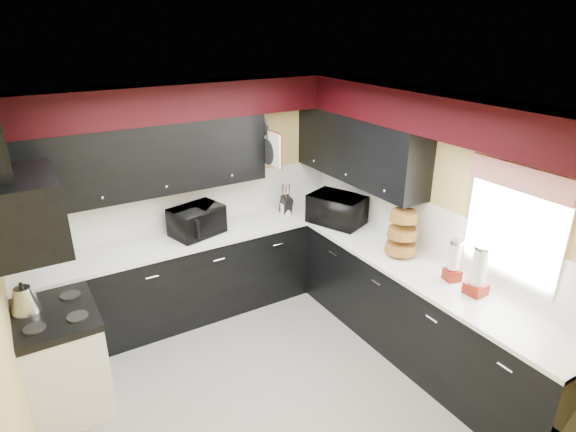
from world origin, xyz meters
The scene contains 33 objects.
ground centered at (0.00, 0.00, 0.00)m, with size 3.60×3.60×0.00m, color gray.
wall_back centered at (0.00, 1.80, 1.25)m, with size 3.60×0.06×2.50m, color #E0C666.
wall_right centered at (1.80, 0.00, 1.25)m, with size 0.06×3.60×2.50m, color #E0C666.
wall_left centered at (-1.80, 0.00, 1.25)m, with size 0.06×3.60×2.50m, color #E0C666.
ceiling centered at (0.00, 0.00, 2.50)m, with size 3.60×3.60×0.06m, color white.
cab_back centered at (0.00, 1.50, 0.45)m, with size 3.60×0.60×0.90m, color black.
cab_right centered at (1.50, -0.30, 0.45)m, with size 0.60×3.00×0.90m, color black.
counter_back centered at (0.00, 1.50, 0.92)m, with size 3.62×0.64×0.04m, color white.
counter_right centered at (1.50, -0.30, 0.92)m, with size 0.64×3.02×0.04m, color white.
splash_back centered at (0.00, 1.79, 1.19)m, with size 3.60×0.02×0.50m, color white.
splash_right centered at (1.79, 0.00, 1.19)m, with size 0.02×3.60×0.50m, color white.
upper_back centered at (-0.50, 1.62, 1.80)m, with size 2.60×0.35×0.70m, color black.
upper_right centered at (1.62, 0.90, 1.80)m, with size 0.35×1.80×0.70m, color black.
soffit_back centered at (0.00, 1.62, 2.33)m, with size 3.60×0.36×0.35m, color black.
soffit_right centered at (1.62, -0.18, 2.33)m, with size 0.36×3.24×0.35m, color black.
stove centered at (-1.50, 0.75, 0.43)m, with size 0.60×0.75×0.86m, color white.
cooktop centered at (-1.50, 0.75, 0.89)m, with size 0.62×0.77×0.06m, color black.
hood centered at (-1.55, 0.75, 1.78)m, with size 0.50×0.78×0.55m, color black.
window centered at (1.79, -0.90, 1.55)m, with size 0.03×0.86×0.96m, color white, non-canonical shape.
valance centered at (1.73, -0.90, 1.95)m, with size 0.04×0.88×0.20m, color red.
pan_top centered at (0.82, 1.55, 2.00)m, with size 0.03×0.22×0.40m, color black, non-canonical shape.
pan_mid centered at (0.82, 1.42, 1.75)m, with size 0.03×0.28×0.46m, color black, non-canonical shape.
pan_low centered at (0.82, 1.68, 1.72)m, with size 0.03×0.24×0.42m, color black, non-canonical shape.
cut_board centered at (0.83, 1.30, 1.80)m, with size 0.03×0.26×0.35m, color white.
baskets centered at (1.52, 0.05, 1.18)m, with size 0.27×0.27×0.50m, color brown, non-canonical shape.
deco_plate centered at (1.77, -0.35, 2.25)m, with size 0.03×0.24×0.24m, color white, non-canonical shape.
toaster_oven centered at (0.01, 1.52, 1.09)m, with size 0.52×0.43×0.30m, color black.
microwave centered at (1.45, 1.00, 1.10)m, with size 0.59×0.40×0.33m, color black.
utensil_crock centered at (1.10, 1.51, 1.01)m, with size 0.13×0.13×0.14m, color silver.
knife_block centered at (1.10, 1.51, 1.05)m, with size 0.10×0.14×0.22m, color black.
kettle centered at (-1.68, 0.89, 1.02)m, with size 0.23×0.23×0.21m, color #B5B6BA, non-canonical shape.
dispenser_a centered at (1.57, -0.55, 1.11)m, with size 0.13×0.13×0.34m, color maroon, non-canonical shape.
dispenser_b centered at (1.55, -0.81, 1.15)m, with size 0.16×0.16×0.43m, color maroon, non-canonical shape.
Camera 1 is at (-1.57, -2.97, 3.08)m, focal length 30.00 mm.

